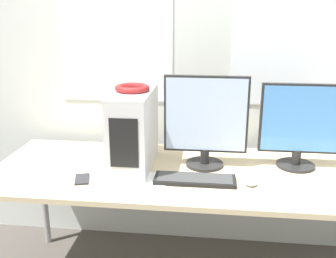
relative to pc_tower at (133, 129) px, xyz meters
The scene contains 10 objects.
wall_back 0.73m from the pc_tower, 54.20° to the left, with size 8.00×0.07×2.70m.
desk 0.44m from the pc_tower, ahead, with size 2.25×0.81×0.74m.
pc_tower is the anchor object (origin of this frame).
headphones 0.23m from the pc_tower, 90.00° to the left, with size 0.19×0.19×0.03m.
monitor_main 0.40m from the pc_tower, ahead, with size 0.46×0.21×0.51m.
monitor_right_near 0.91m from the pc_tower, ahead, with size 0.43×0.21×0.47m.
keyboard 0.45m from the pc_tower, 27.43° to the right, with size 0.42×0.14×0.02m.
mouse 0.69m from the pc_tower, 16.59° to the right, with size 0.07×0.08×0.02m.
cell_phone 0.39m from the pc_tower, 134.47° to the right, with size 0.10×0.14×0.01m.
paper_sheet_left 0.34m from the pc_tower, 66.12° to the right, with size 0.23×0.31×0.00m.
Camera 1 is at (0.08, -1.57, 1.59)m, focal length 42.00 mm.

